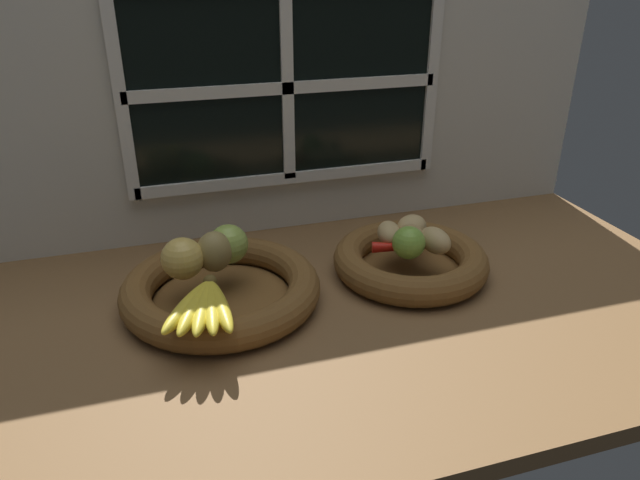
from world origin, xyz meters
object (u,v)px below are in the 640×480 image
Objects in this scene: fruit_bowl_left at (221,289)px; apple_green_back at (228,244)px; chili_pepper at (405,247)px; potato_oblong at (389,233)px; apple_golden_left at (183,259)px; banana_bunch_front at (204,306)px; potato_large at (412,237)px; potato_back at (412,226)px; potato_small at (435,240)px; fruit_bowl_right at (410,261)px; lime_near at (409,243)px; pear_brown at (214,252)px.

apple_green_back is at bearing 60.52° from fruit_bowl_left.
fruit_bowl_left is at bearing -166.13° from chili_pepper.
apple_green_back reaches higher than fruit_bowl_left.
potato_oblong reaches higher than chili_pepper.
apple_green_back reaches higher than potato_oblong.
apple_golden_left reaches higher than banana_bunch_front.
apple_green_back is 33.87cm from potato_large.
chili_pepper reaches higher than fruit_bowl_left.
banana_bunch_front is 39.08cm from chili_pepper.
apple_green_back reaches higher than potato_back.
apple_green_back is 0.98× the size of potato_small.
fruit_bowl_right is (35.93, -0.00, 0.01)cm from fruit_bowl_left.
lime_near is at bearing -123.69° from fruit_bowl_right.
potato_back is 0.98× the size of potato_small.
potato_oblong is (38.35, 1.98, -1.50)cm from apple_golden_left.
fruit_bowl_right is 34.45cm from apple_green_back.
apple_golden_left is at bearing 173.51° from lime_near.
chili_pepper is at bearing -141.34° from fruit_bowl_right.
chili_pepper is (37.85, 9.71, -0.24)cm from banana_bunch_front.
pear_brown is 34.51cm from chili_pepper.
pear_brown is at bearing 172.99° from potato_small.
fruit_bowl_right is 4.90× the size of lime_near.
apple_golden_left is 1.02× the size of apple_green_back.
apple_green_back is 30.17cm from potato_oblong.
potato_small is 5.55cm from chili_pepper.
potato_oblong is at bearing 2.95° from apple_golden_left.
apple_green_back is 16.96cm from banana_bunch_front.
apple_golden_left is 0.59× the size of chili_pepper.
fruit_bowl_left is 38.43cm from potato_back.
banana_bunch_front is 38.28cm from lime_near.
apple_golden_left is at bearing 179.00° from potato_large.
fruit_bowl_left is 6.80cm from pear_brown.
apple_green_back reaches higher than chili_pepper.
potato_small is (3.09, -3.09, 0.31)cm from potato_large.
apple_golden_left is 41.86cm from potato_large.
banana_bunch_front is (-6.38, -15.55, -2.21)cm from apple_green_back.
apple_green_back reaches higher than fruit_bowl_right.
apple_golden_left is (-41.83, 0.73, 6.53)cm from fruit_bowl_right.
potato_oblong reaches higher than fruit_bowl_right.
apple_green_back is (2.34, 4.15, 6.46)cm from fruit_bowl_left.
apple_golden_left is 1.20× the size of lime_near.
potato_large is 4.39cm from potato_small.
potato_large reaches higher than fruit_bowl_right.
fruit_bowl_left is 36.27cm from potato_large.
potato_large is at bearing 56.31° from lime_near.
fruit_bowl_left is at bearing -7.05° from apple_golden_left.
potato_oblong is at bearing 142.13° from potato_large.
banana_bunch_front is at bearing -109.50° from fruit_bowl_left.
apple_golden_left is 1.04× the size of potato_oblong.
potato_back is (35.52, 0.11, -1.41)cm from apple_green_back.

